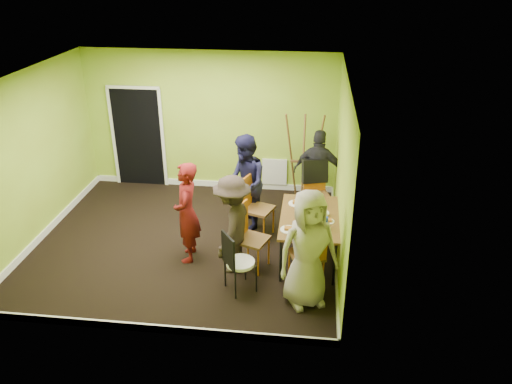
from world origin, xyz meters
TOP-DOWN VIEW (x-y plane):
  - ground at (0.00, 0.00)m, footprint 5.00×5.00m
  - room_walls at (-0.02, 0.04)m, footprint 5.04×4.54m
  - dining_table at (2.05, -0.24)m, footprint 0.90×1.50m
  - chair_left_far at (1.10, 0.40)m, footprint 0.57×0.57m
  - chair_left_near at (1.12, -0.58)m, footprint 0.56×0.55m
  - chair_back_end at (2.12, 1.18)m, footprint 0.57×0.63m
  - chair_front_end at (2.07, -1.04)m, footprint 0.58×0.58m
  - chair_bentwood at (1.04, -1.23)m, footprint 0.52×0.51m
  - easel at (1.88, 1.70)m, footprint 0.73×0.69m
  - plate_near_left at (1.83, 0.16)m, footprint 0.26×0.26m
  - plate_near_right at (1.75, -0.70)m, footprint 0.25×0.25m
  - plate_far_back at (2.11, 0.31)m, footprint 0.24×0.24m
  - plate_far_front at (1.98, -0.79)m, footprint 0.26×0.26m
  - plate_wall_back at (2.22, -0.12)m, footprint 0.25×0.25m
  - plate_wall_front at (2.32, -0.38)m, footprint 0.21×0.21m
  - thermos at (2.10, -0.30)m, footprint 0.08×0.08m
  - blue_bottle at (2.29, -0.59)m, footprint 0.07×0.07m
  - orange_bottle at (1.91, -0.02)m, footprint 0.03×0.03m
  - glass_mid at (1.88, -0.06)m, footprint 0.06×0.06m
  - glass_back at (2.23, 0.14)m, footprint 0.06×0.06m
  - glass_front at (2.09, -0.68)m, footprint 0.07×0.07m
  - cup_a at (1.89, -0.37)m, footprint 0.12×0.12m
  - cup_b at (2.26, -0.20)m, footprint 0.10×0.10m
  - person_standing at (0.16, -0.47)m, footprint 0.46×0.64m
  - person_left_far at (0.92, 0.62)m, footprint 0.90×1.00m
  - person_left_near at (0.91, -0.69)m, footprint 0.72×1.08m
  - person_back_end at (2.18, 1.39)m, footprint 0.99×0.55m
  - person_front_end at (2.05, -1.37)m, footprint 0.99×0.84m

SIDE VIEW (x-z plane):
  - ground at x=0.00m, z-range 0.00..0.00m
  - chair_bentwood at x=1.04m, z-range 0.05..1.00m
  - chair_left_near at x=1.12m, z-range 0.06..1.11m
  - chair_front_end at x=2.07m, z-range 0.07..1.15m
  - chair_left_far at x=1.10m, z-range 0.07..1.15m
  - dining_table at x=2.05m, z-range 0.32..1.07m
  - plate_near_left at x=1.83m, z-range 0.75..0.76m
  - plate_near_right at x=1.75m, z-range 0.75..0.76m
  - plate_far_back at x=2.11m, z-range 0.75..0.76m
  - plate_far_front at x=1.98m, z-range 0.75..0.76m
  - plate_wall_back at x=2.22m, z-range 0.75..0.76m
  - plate_wall_front at x=2.32m, z-range 0.75..0.76m
  - person_left_near at x=0.91m, z-range 0.00..1.55m
  - chair_back_end at x=2.12m, z-range 0.23..1.33m
  - orange_bottle at x=1.91m, z-range 0.75..0.83m
  - glass_back at x=2.23m, z-range 0.75..0.84m
  - glass_front at x=2.09m, z-range 0.75..0.84m
  - cup_a at x=1.89m, z-range 0.75..0.84m
  - cup_b at x=2.26m, z-range 0.75..0.84m
  - person_back_end at x=2.18m, z-range 0.00..1.60m
  - glass_mid at x=1.88m, z-range 0.75..0.86m
  - person_standing at x=0.16m, z-range 0.00..1.63m
  - blue_bottle at x=2.29m, z-range 0.75..0.94m
  - person_left_far at x=0.92m, z-range 0.00..1.71m
  - person_front_end at x=2.05m, z-range 0.00..1.72m
  - thermos at x=2.10m, z-range 0.75..0.97m
  - easel at x=1.88m, z-range -0.01..1.82m
  - room_walls at x=-0.02m, z-range -0.42..2.40m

